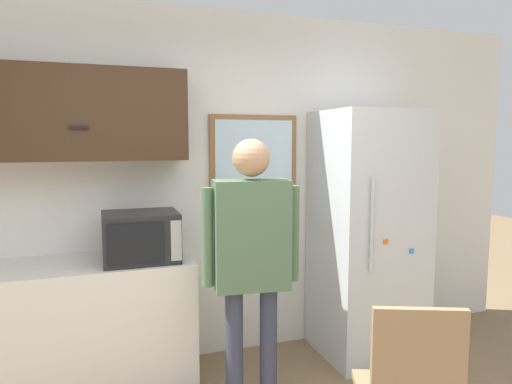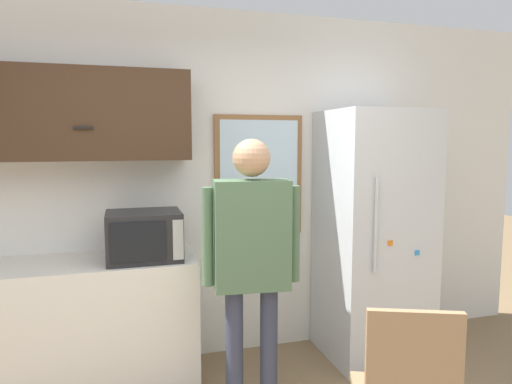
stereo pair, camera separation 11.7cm
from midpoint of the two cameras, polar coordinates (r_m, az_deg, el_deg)
back_wall at (r=3.56m, az=-9.47°, el=0.56°), size 6.00×0.06×2.70m
counter at (r=3.45m, az=-27.74°, el=-15.67°), size 2.15×0.60×0.91m
upper_cabinets at (r=3.35m, az=-28.67°, el=8.62°), size 2.15×0.36×0.61m
microwave at (r=3.17m, az=-15.24°, el=-5.41°), size 0.49×0.40×0.33m
person at (r=2.80m, az=-1.79°, el=-7.06°), size 0.60×0.27×1.72m
refrigerator at (r=3.73m, az=12.84°, el=-5.17°), size 0.74×0.74×1.94m
window at (r=3.64m, az=-1.21°, el=2.07°), size 0.72×0.05×0.96m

